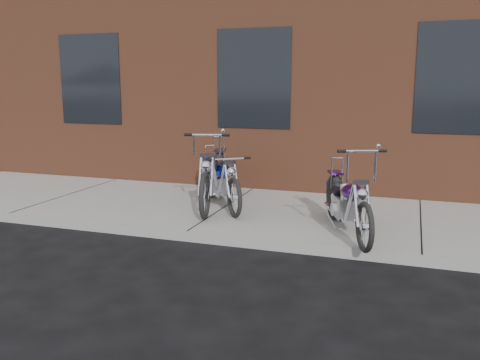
% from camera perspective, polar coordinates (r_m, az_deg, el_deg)
% --- Properties ---
extents(ground, '(120.00, 120.00, 0.00)m').
position_cam_1_polar(ground, '(6.97, -5.96, -6.92)').
color(ground, black).
rests_on(ground, ground).
extents(sidewalk, '(22.00, 3.00, 0.15)m').
position_cam_1_polar(sidewalk, '(8.28, -1.63, -3.47)').
color(sidewalk, gray).
rests_on(sidewalk, ground).
extents(building_brick, '(22.00, 10.00, 8.00)m').
position_cam_1_polar(building_brick, '(14.43, 7.80, 18.18)').
color(building_brick, brown).
rests_on(building_brick, ground).
extents(chopper_purple, '(0.90, 2.01, 1.19)m').
position_cam_1_polar(chopper_purple, '(6.87, 11.95, -2.74)').
color(chopper_purple, black).
rests_on(chopper_purple, sidewalk).
extents(chopper_blue, '(1.35, 1.75, 0.92)m').
position_cam_1_polar(chopper_blue, '(8.24, -2.31, -0.29)').
color(chopper_blue, black).
rests_on(chopper_blue, sidewalk).
extents(chopper_third, '(0.79, 2.39, 1.23)m').
position_cam_1_polar(chopper_third, '(8.30, -2.98, 0.18)').
color(chopper_third, black).
rests_on(chopper_third, sidewalk).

